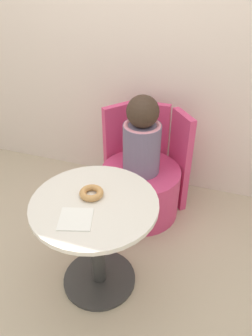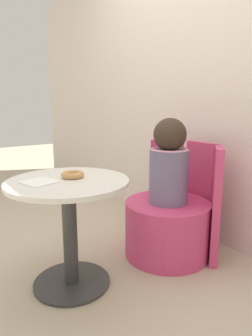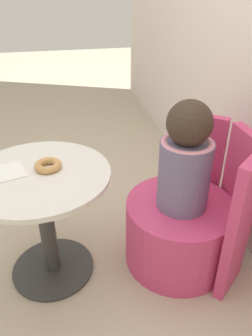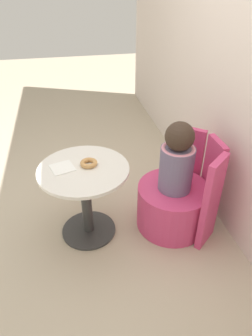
% 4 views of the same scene
% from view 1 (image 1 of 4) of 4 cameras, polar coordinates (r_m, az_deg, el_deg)
% --- Properties ---
extents(ground_plane, '(12.00, 12.00, 0.00)m').
position_cam_1_polar(ground_plane, '(2.19, -6.59, -17.41)').
color(ground_plane, '#B7A88E').
extents(back_wall, '(6.00, 0.06, 2.40)m').
position_cam_1_polar(back_wall, '(2.47, 2.94, 22.41)').
color(back_wall, silver).
rests_on(back_wall, ground_plane).
extents(round_table, '(0.67, 0.67, 0.62)m').
position_cam_1_polar(round_table, '(1.82, -5.24, -10.49)').
color(round_table, '#333333').
rests_on(round_table, ground_plane).
extents(tub_chair, '(0.57, 0.57, 0.38)m').
position_cam_1_polar(tub_chair, '(2.45, 2.50, -4.00)').
color(tub_chair, '#D13D70').
rests_on(tub_chair, ground_plane).
extents(booth_backrest, '(0.67, 0.25, 0.76)m').
position_cam_1_polar(booth_backrest, '(2.53, 4.12, 2.59)').
color(booth_backrest, '#D13D70').
rests_on(booth_backrest, ground_plane).
extents(child_figure, '(0.26, 0.26, 0.56)m').
position_cam_1_polar(child_figure, '(2.20, 2.80, 5.32)').
color(child_figure, slate).
rests_on(child_figure, tub_chair).
extents(donut, '(0.13, 0.13, 0.03)m').
position_cam_1_polar(donut, '(1.72, -6.04, -4.34)').
color(donut, tan).
rests_on(donut, round_table).
extents(paper_napkin, '(0.20, 0.20, 0.01)m').
position_cam_1_polar(paper_napkin, '(1.60, -8.75, -8.77)').
color(paper_napkin, white).
rests_on(paper_napkin, round_table).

